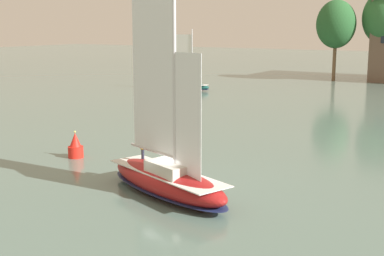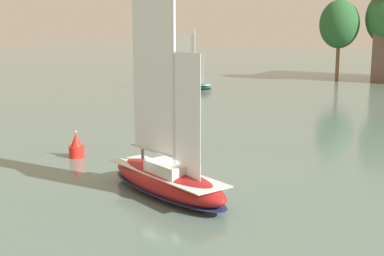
% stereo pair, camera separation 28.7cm
% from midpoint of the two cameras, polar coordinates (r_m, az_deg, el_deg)
% --- Properties ---
extents(ground_plane, '(400.00, 400.00, 0.00)m').
position_cam_midpoint_polar(ground_plane, '(34.20, -2.48, -7.15)').
color(ground_plane, slate).
extents(tree_shore_center, '(7.44, 7.44, 15.32)m').
position_cam_midpoint_polar(tree_shore_center, '(106.71, 15.52, 10.61)').
color(tree_shore_center, brown).
rests_on(tree_shore_center, ground).
extents(sailboat_main, '(11.50, 6.65, 15.24)m').
position_cam_midpoint_polar(sailboat_main, '(33.84, -2.47, -5.25)').
color(sailboat_main, maroon).
rests_on(sailboat_main, ground).
extents(sailboat_moored_mid_channel, '(7.47, 2.98, 10.00)m').
position_cam_midpoint_polar(sailboat_moored_mid_channel, '(88.36, 0.04, 4.58)').
color(sailboat_moored_mid_channel, '#194C47').
rests_on(sailboat_moored_mid_channel, ground).
extents(channel_buoy, '(1.23, 1.23, 2.22)m').
position_cam_midpoint_polar(channel_buoy, '(44.41, -12.04, -1.96)').
color(channel_buoy, red).
rests_on(channel_buoy, ground).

